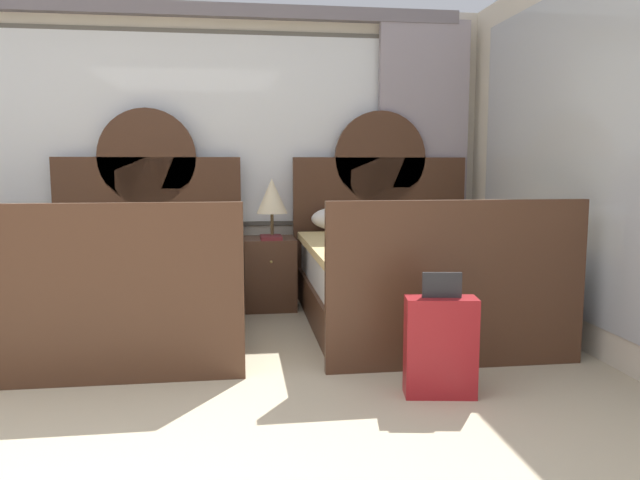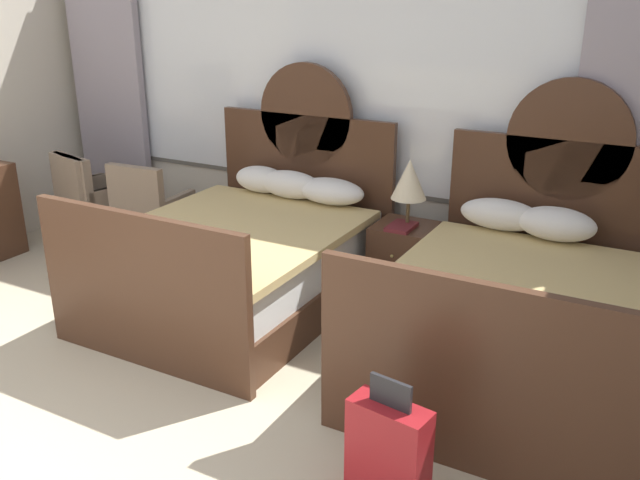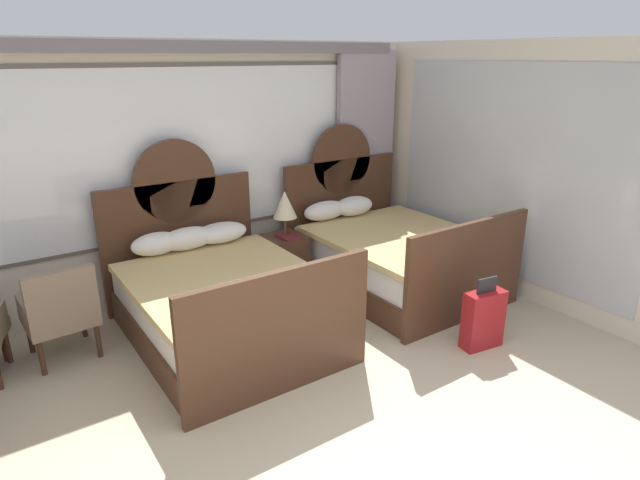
{
  "view_description": "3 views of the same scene",
  "coord_description": "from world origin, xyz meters",
  "px_view_note": "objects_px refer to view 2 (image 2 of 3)",
  "views": [
    {
      "loc": [
        0.67,
        -1.97,
        1.26
      ],
      "look_at": [
        1.22,
        2.1,
        0.74
      ],
      "focal_mm": 33.91,
      "sensor_mm": 36.0,
      "label": 1
    },
    {
      "loc": [
        2.72,
        -1.35,
        2.31
      ],
      "look_at": [
        0.82,
        2.13,
        0.85
      ],
      "focal_mm": 38.23,
      "sensor_mm": 36.0,
      "label": 2
    },
    {
      "loc": [
        -1.92,
        -1.62,
        2.55
      ],
      "look_at": [
        0.83,
        2.38,
        0.85
      ],
      "focal_mm": 29.82,
      "sensor_mm": 36.0,
      "label": 3
    }
  ],
  "objects_px": {
    "table_lamp_on_nightstand": "(409,180)",
    "armchair_by_window_right": "(89,195)",
    "armchair_by_window_centre": "(90,195)",
    "armchair_by_window_left": "(149,207)",
    "book_on_nightstand": "(401,227)",
    "bed_near_mirror": "(521,317)",
    "bed_near_window": "(243,256)",
    "suitcase_on_floor": "(388,455)",
    "nightstand_between_beds": "(403,263)"
  },
  "relations": [
    {
      "from": "bed_near_window",
      "to": "armchair_by_window_right",
      "type": "distance_m",
      "value": 2.1
    },
    {
      "from": "armchair_by_window_centre",
      "to": "armchair_by_window_left",
      "type": "bearing_deg",
      "value": -0.09
    },
    {
      "from": "armchair_by_window_centre",
      "to": "book_on_nightstand",
      "type": "bearing_deg",
      "value": 2.57
    },
    {
      "from": "bed_near_window",
      "to": "book_on_nightstand",
      "type": "bearing_deg",
      "value": 27.23
    },
    {
      "from": "bed_near_mirror",
      "to": "suitcase_on_floor",
      "type": "relative_size",
      "value": 3.13
    },
    {
      "from": "suitcase_on_floor",
      "to": "armchair_by_window_centre",
      "type": "bearing_deg",
      "value": 153.64
    },
    {
      "from": "bed_near_window",
      "to": "suitcase_on_floor",
      "type": "xyz_separation_m",
      "value": [
        1.87,
        -1.53,
        -0.11
      ]
    },
    {
      "from": "bed_near_window",
      "to": "table_lamp_on_nightstand",
      "type": "bearing_deg",
      "value": 30.07
    },
    {
      "from": "book_on_nightstand",
      "to": "armchair_by_window_left",
      "type": "xyz_separation_m",
      "value": [
        -2.38,
        -0.14,
        -0.16
      ]
    },
    {
      "from": "bed_near_mirror",
      "to": "suitcase_on_floor",
      "type": "distance_m",
      "value": 1.55
    },
    {
      "from": "bed_near_window",
      "to": "nightstand_between_beds",
      "type": "height_order",
      "value": "bed_near_window"
    },
    {
      "from": "nightstand_between_beds",
      "to": "table_lamp_on_nightstand",
      "type": "distance_m",
      "value": 0.67
    },
    {
      "from": "bed_near_mirror",
      "to": "armchair_by_window_centre",
      "type": "distance_m",
      "value": 4.18
    },
    {
      "from": "bed_near_window",
      "to": "bed_near_mirror",
      "type": "height_order",
      "value": "same"
    },
    {
      "from": "bed_near_window",
      "to": "book_on_nightstand",
      "type": "distance_m",
      "value": 1.23
    },
    {
      "from": "table_lamp_on_nightstand",
      "to": "armchair_by_window_left",
      "type": "bearing_deg",
      "value": -174.78
    },
    {
      "from": "bed_near_mirror",
      "to": "suitcase_on_floor",
      "type": "xyz_separation_m",
      "value": [
        -0.24,
        -1.52,
        -0.1
      ]
    },
    {
      "from": "armchair_by_window_centre",
      "to": "nightstand_between_beds",
      "type": "bearing_deg",
      "value": 4.21
    },
    {
      "from": "book_on_nightstand",
      "to": "armchair_by_window_centre",
      "type": "distance_m",
      "value": 3.12
    },
    {
      "from": "bed_near_window",
      "to": "armchair_by_window_centre",
      "type": "height_order",
      "value": "bed_near_window"
    },
    {
      "from": "armchair_by_window_centre",
      "to": "suitcase_on_floor",
      "type": "bearing_deg",
      "value": -26.36
    },
    {
      "from": "armchair_by_window_centre",
      "to": "bed_near_mirror",
      "type": "bearing_deg",
      "value": -5.75
    },
    {
      "from": "bed_near_mirror",
      "to": "armchair_by_window_right",
      "type": "relative_size",
      "value": 2.42
    },
    {
      "from": "armchair_by_window_right",
      "to": "armchair_by_window_left",
      "type": "bearing_deg",
      "value": -0.32
    },
    {
      "from": "table_lamp_on_nightstand",
      "to": "book_on_nightstand",
      "type": "distance_m",
      "value": 0.35
    },
    {
      "from": "bed_near_mirror",
      "to": "armchair_by_window_centre",
      "type": "bearing_deg",
      "value": 174.25
    },
    {
      "from": "table_lamp_on_nightstand",
      "to": "armchair_by_window_left",
      "type": "height_order",
      "value": "table_lamp_on_nightstand"
    },
    {
      "from": "armchair_by_window_centre",
      "to": "bed_near_window",
      "type": "bearing_deg",
      "value": -11.32
    },
    {
      "from": "bed_near_mirror",
      "to": "nightstand_between_beds",
      "type": "height_order",
      "value": "bed_near_mirror"
    },
    {
      "from": "table_lamp_on_nightstand",
      "to": "armchair_by_window_right",
      "type": "xyz_separation_m",
      "value": [
        -3.14,
        -0.21,
        -0.51
      ]
    },
    {
      "from": "nightstand_between_beds",
      "to": "armchair_by_window_right",
      "type": "distance_m",
      "value": 3.13
    },
    {
      "from": "nightstand_between_beds",
      "to": "armchair_by_window_left",
      "type": "relative_size",
      "value": 0.7
    },
    {
      "from": "bed_near_mirror",
      "to": "suitcase_on_floor",
      "type": "bearing_deg",
      "value": -99.14
    },
    {
      "from": "book_on_nightstand",
      "to": "suitcase_on_floor",
      "type": "xyz_separation_m",
      "value": [
        0.8,
        -2.08,
        -0.36
      ]
    },
    {
      "from": "book_on_nightstand",
      "to": "armchair_by_window_right",
      "type": "height_order",
      "value": "armchair_by_window_right"
    },
    {
      "from": "bed_near_window",
      "to": "armchair_by_window_left",
      "type": "distance_m",
      "value": 1.37
    },
    {
      "from": "armchair_by_window_right",
      "to": "suitcase_on_floor",
      "type": "relative_size",
      "value": 1.29
    },
    {
      "from": "armchair_by_window_centre",
      "to": "suitcase_on_floor",
      "type": "xyz_separation_m",
      "value": [
        3.92,
        -1.94,
        -0.2
      ]
    },
    {
      "from": "bed_near_window",
      "to": "suitcase_on_floor",
      "type": "distance_m",
      "value": 2.42
    },
    {
      "from": "armchair_by_window_right",
      "to": "bed_near_mirror",
      "type": "bearing_deg",
      "value": -5.77
    },
    {
      "from": "suitcase_on_floor",
      "to": "table_lamp_on_nightstand",
      "type": "bearing_deg",
      "value": 110.01
    },
    {
      "from": "bed_near_window",
      "to": "bed_near_mirror",
      "type": "bearing_deg",
      "value": -0.24
    },
    {
      "from": "book_on_nightstand",
      "to": "nightstand_between_beds",
      "type": "bearing_deg",
      "value": 95.95
    },
    {
      "from": "nightstand_between_beds",
      "to": "suitcase_on_floor",
      "type": "bearing_deg",
      "value": -69.51
    },
    {
      "from": "nightstand_between_beds",
      "to": "suitcase_on_floor",
      "type": "distance_m",
      "value": 2.32
    },
    {
      "from": "nightstand_between_beds",
      "to": "armchair_by_window_centre",
      "type": "xyz_separation_m",
      "value": [
        -3.11,
        -0.23,
        0.16
      ]
    },
    {
      "from": "book_on_nightstand",
      "to": "armchair_by_window_left",
      "type": "bearing_deg",
      "value": -176.6
    },
    {
      "from": "bed_near_mirror",
      "to": "table_lamp_on_nightstand",
      "type": "bearing_deg",
      "value": 148.32
    },
    {
      "from": "book_on_nightstand",
      "to": "armchair_by_window_centre",
      "type": "bearing_deg",
      "value": -177.43
    },
    {
      "from": "bed_near_mirror",
      "to": "book_on_nightstand",
      "type": "relative_size",
      "value": 8.24
    }
  ]
}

